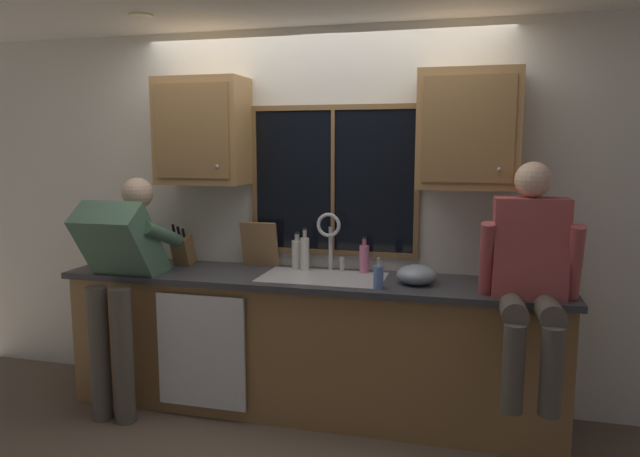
# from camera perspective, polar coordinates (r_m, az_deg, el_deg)

# --- Properties ---
(back_wall) EXTENTS (5.60, 0.12, 2.55)m
(back_wall) POSITION_cam_1_polar(r_m,az_deg,el_deg) (4.10, 0.20, 1.24)
(back_wall) COLOR silver
(back_wall) RESTS_ON floor
(ceiling_downlight_left) EXTENTS (0.14, 0.14, 0.01)m
(ceiling_downlight_left) POSITION_cam_1_polar(r_m,az_deg,el_deg) (3.90, -17.07, 19.26)
(ceiling_downlight_left) COLOR #FFEAB2
(window_glass) EXTENTS (1.10, 0.02, 0.95)m
(window_glass) POSITION_cam_1_polar(r_m,az_deg,el_deg) (3.99, 1.31, 4.65)
(window_glass) COLOR black
(window_frame_top) EXTENTS (1.17, 0.02, 0.04)m
(window_frame_top) POSITION_cam_1_polar(r_m,az_deg,el_deg) (3.98, 1.30, 11.74)
(window_frame_top) COLOR brown
(window_frame_bottom) EXTENTS (1.17, 0.02, 0.04)m
(window_frame_bottom) POSITION_cam_1_polar(r_m,az_deg,el_deg) (4.04, 1.25, -2.35)
(window_frame_bottom) COLOR brown
(window_frame_left) EXTENTS (0.04, 0.02, 0.95)m
(window_frame_left) POSITION_cam_1_polar(r_m,az_deg,el_deg) (4.14, -6.41, 4.74)
(window_frame_left) COLOR brown
(window_frame_right) EXTENTS (0.03, 0.02, 0.95)m
(window_frame_right) POSITION_cam_1_polar(r_m,az_deg,el_deg) (3.89, 9.47, 4.45)
(window_frame_right) COLOR brown
(window_mullion_center) EXTENTS (0.02, 0.02, 0.95)m
(window_mullion_center) POSITION_cam_1_polar(r_m,az_deg,el_deg) (3.97, 1.27, 4.64)
(window_mullion_center) COLOR brown
(lower_cabinet_run) EXTENTS (3.20, 0.58, 0.88)m
(lower_cabinet_run) POSITION_cam_1_polar(r_m,az_deg,el_deg) (3.96, -1.09, -11.44)
(lower_cabinet_run) COLOR olive
(lower_cabinet_run) RESTS_ON floor
(countertop) EXTENTS (3.26, 0.62, 0.04)m
(countertop) POSITION_cam_1_polar(r_m,az_deg,el_deg) (3.81, -1.19, -5.02)
(countertop) COLOR #38383D
(countertop) RESTS_ON lower_cabinet_run
(dishwasher_front) EXTENTS (0.60, 0.02, 0.74)m
(dishwasher_front) POSITION_cam_1_polar(r_m,az_deg,el_deg) (3.89, -11.55, -11.72)
(dishwasher_front) COLOR white
(upper_cabinet_left) EXTENTS (0.61, 0.36, 0.72)m
(upper_cabinet_left) POSITION_cam_1_polar(r_m,az_deg,el_deg) (4.12, -11.40, 9.27)
(upper_cabinet_left) COLOR #A87A47
(upper_cabinet_right) EXTENTS (0.61, 0.36, 0.72)m
(upper_cabinet_right) POSITION_cam_1_polar(r_m,az_deg,el_deg) (3.71, 14.29, 9.31)
(upper_cabinet_right) COLOR #A87A47
(sink) EXTENTS (0.80, 0.46, 0.21)m
(sink) POSITION_cam_1_polar(r_m,az_deg,el_deg) (3.82, 0.26, -6.21)
(sink) COLOR #B7B7BC
(sink) RESTS_ON lower_cabinet_run
(faucet) EXTENTS (0.18, 0.09, 0.40)m
(faucet) POSITION_cam_1_polar(r_m,az_deg,el_deg) (3.91, 1.02, -0.59)
(faucet) COLOR silver
(faucet) RESTS_ON countertop
(person_standing) EXTENTS (0.53, 0.69, 1.55)m
(person_standing) POSITION_cam_1_polar(r_m,az_deg,el_deg) (4.02, -18.85, -3.93)
(person_standing) COLOR #595147
(person_standing) RESTS_ON floor
(person_sitting_on_counter) EXTENTS (0.54, 0.60, 1.26)m
(person_sitting_on_counter) POSITION_cam_1_polar(r_m,az_deg,el_deg) (3.39, 19.86, -3.65)
(person_sitting_on_counter) COLOR #595147
(person_sitting_on_counter) RESTS_ON countertop
(knife_block) EXTENTS (0.12, 0.18, 0.32)m
(knife_block) POSITION_cam_1_polar(r_m,az_deg,el_deg) (4.26, -13.24, -2.07)
(knife_block) COLOR olive
(knife_block) RESTS_ON countertop
(cutting_board) EXTENTS (0.26, 0.09, 0.32)m
(cutting_board) POSITION_cam_1_polar(r_m,az_deg,el_deg) (4.12, -5.92, -1.55)
(cutting_board) COLOR #997047
(cutting_board) RESTS_ON countertop
(mixing_bowl) EXTENTS (0.25, 0.25, 0.12)m
(mixing_bowl) POSITION_cam_1_polar(r_m,az_deg,el_deg) (3.66, 9.41, -4.49)
(mixing_bowl) COLOR #8C99A8
(mixing_bowl) RESTS_ON countertop
(soap_dispenser) EXTENTS (0.06, 0.07, 0.19)m
(soap_dispenser) POSITION_cam_1_polar(r_m,az_deg,el_deg) (3.50, 5.73, -4.72)
(soap_dispenser) COLOR #668CCC
(soap_dispenser) RESTS_ON countertop
(bottle_green_glass) EXTENTS (0.07, 0.07, 0.26)m
(bottle_green_glass) POSITION_cam_1_polar(r_m,az_deg,el_deg) (4.04, -2.25, -2.45)
(bottle_green_glass) COLOR silver
(bottle_green_glass) RESTS_ON countertop
(bottle_tall_clear) EXTENTS (0.06, 0.06, 0.24)m
(bottle_tall_clear) POSITION_cam_1_polar(r_m,az_deg,el_deg) (3.92, 4.34, -2.89)
(bottle_tall_clear) COLOR pink
(bottle_tall_clear) RESTS_ON countertop
(bottle_amber_small) EXTENTS (0.06, 0.06, 0.29)m
(bottle_amber_small) POSITION_cam_1_polar(r_m,az_deg,el_deg) (3.96, -1.50, -2.41)
(bottle_amber_small) COLOR silver
(bottle_amber_small) RESTS_ON countertop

